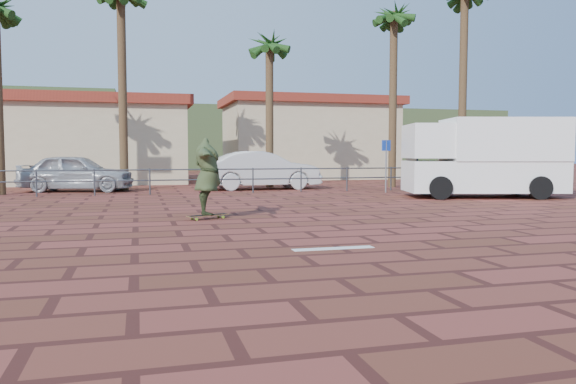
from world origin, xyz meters
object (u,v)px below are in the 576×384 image
object	(u,v)px
longboard	(208,216)
skateboarder	(207,176)
campervan	(484,156)
car_white	(261,170)
car_silver	(77,173)

from	to	relation	value
longboard	skateboarder	size ratio (longest dim) A/B	0.47
campervan	longboard	bearing A→B (deg)	-143.49
longboard	campervan	xyz separation A→B (m)	(10.41, 4.17, 1.39)
longboard	skateboarder	bearing A→B (deg)	73.52
skateboarder	campervan	world-z (taller)	campervan
longboard	campervan	size ratio (longest dim) A/B	0.18
longboard	car_white	xyz separation A→B (m)	(3.61, 10.52, 0.75)
skateboarder	campervan	distance (m)	11.23
longboard	skateboarder	world-z (taller)	skateboarder
skateboarder	car_white	size ratio (longest dim) A/B	0.45
campervan	skateboarder	bearing A→B (deg)	-143.49
longboard	car_silver	distance (m)	11.87
car_silver	campervan	bearing A→B (deg)	-103.53
car_silver	car_white	bearing A→B (deg)	-82.41
skateboarder	car_silver	distance (m)	11.85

